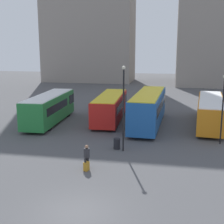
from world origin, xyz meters
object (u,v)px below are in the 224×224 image
object	(u,v)px
bus_3	(210,111)
suitcase	(86,166)
bus_2	(148,108)
trash_bin	(117,144)
lamp_post_0	(223,104)
bus_1	(110,107)
bus_0	(50,108)
lamp_post_1	(123,103)
traveler	(87,154)

from	to	relation	value
bus_3	suitcase	world-z (taller)	bus_3
bus_2	bus_3	size ratio (longest dim) A/B	0.97
trash_bin	suitcase	bearing A→B (deg)	-103.83
lamp_post_0	bus_3	bearing A→B (deg)	91.60
bus_3	trash_bin	size ratio (longest dim) A/B	13.56
bus_1	bus_3	world-z (taller)	bus_1
bus_0	lamp_post_0	bearing A→B (deg)	-106.58
bus_0	bus_1	world-z (taller)	bus_0
bus_0	suitcase	world-z (taller)	bus_0
bus_1	bus_2	distance (m)	4.49
bus_1	lamp_post_0	xyz separation A→B (m)	(10.59, -6.52, 1.83)
bus_2	suitcase	xyz separation A→B (m)	(-2.95, -12.67, -1.52)
bus_3	trash_bin	bearing A→B (deg)	144.61
bus_0	lamp_post_1	bearing A→B (deg)	-132.09
bus_1	bus_2	xyz separation A→B (m)	(4.24, -1.46, 0.30)
bus_0	suitcase	xyz separation A→B (m)	(7.31, -11.85, -1.31)
bus_3	traveler	distance (m)	16.36
bus_2	bus_3	world-z (taller)	bus_2
traveler	lamp_post_0	distance (m)	12.03
trash_bin	bus_0	bearing A→B (deg)	139.80
bus_2	lamp_post_1	xyz separation A→B (m)	(-1.23, -8.35, 1.95)
bus_1	traveler	world-z (taller)	bus_1
bus_0	bus_2	world-z (taller)	bus_2
bus_1	traveler	distance (m)	13.68
bus_0	trash_bin	world-z (taller)	bus_0
bus_0	traveler	world-z (taller)	bus_0
bus_2	trash_bin	size ratio (longest dim) A/B	13.19
lamp_post_1	trash_bin	xyz separation A→B (m)	(-0.56, 0.37, -3.35)
trash_bin	bus_1	bearing A→B (deg)	104.51
suitcase	lamp_post_1	size ratio (longest dim) A/B	0.13
suitcase	bus_3	bearing A→B (deg)	-16.05
suitcase	bus_1	bearing A→B (deg)	22.24
bus_0	bus_2	distance (m)	10.30
bus_3	lamp_post_1	xyz separation A→B (m)	(-7.40, -9.69, 2.26)
bus_0	trash_bin	size ratio (longest dim) A/B	11.76
bus_0	bus_3	world-z (taller)	bus_0
traveler	suitcase	xyz separation A→B (m)	(0.11, -0.51, -0.63)
bus_2	traveler	xyz separation A→B (m)	(-3.06, -12.16, -0.89)
suitcase	lamp_post_1	distance (m)	5.80
bus_0	trash_bin	bearing A→B (deg)	-132.46
bus_0	traveler	size ratio (longest dim) A/B	6.36
lamp_post_1	traveler	bearing A→B (deg)	-115.59
traveler	bus_2	bearing A→B (deg)	2.93
bus_0	bus_1	bearing A→B (deg)	-71.54
bus_1	lamp_post_1	size ratio (longest dim) A/B	1.56
bus_2	lamp_post_1	size ratio (longest dim) A/B	1.72
bus_3	lamp_post_0	xyz separation A→B (m)	(0.18, -6.40, 1.83)
suitcase	trash_bin	world-z (taller)	suitcase
suitcase	trash_bin	bearing A→B (deg)	3.19
suitcase	lamp_post_1	bearing A→B (deg)	-4.67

